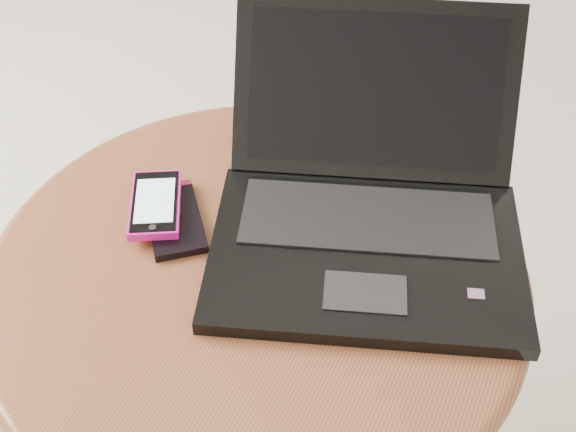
% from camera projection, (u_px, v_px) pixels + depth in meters
% --- Properties ---
extents(table, '(0.63, 0.63, 0.50)m').
position_uv_depth(table, '(258.00, 322.00, 0.94)').
color(table, '#562C1A').
rests_on(table, ground).
extents(laptop, '(0.45, 0.46, 0.20)m').
position_uv_depth(laptop, '(369.00, 204.00, 0.88)').
color(laptop, black).
rests_on(laptop, table).
extents(phone_black, '(0.12, 0.13, 0.01)m').
position_uv_depth(phone_black, '(174.00, 219.00, 0.91)').
color(phone_black, black).
rests_on(phone_black, table).
extents(phone_pink, '(0.10, 0.13, 0.01)m').
position_uv_depth(phone_pink, '(155.00, 204.00, 0.91)').
color(phone_pink, '#D2158F').
rests_on(phone_pink, phone_black).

